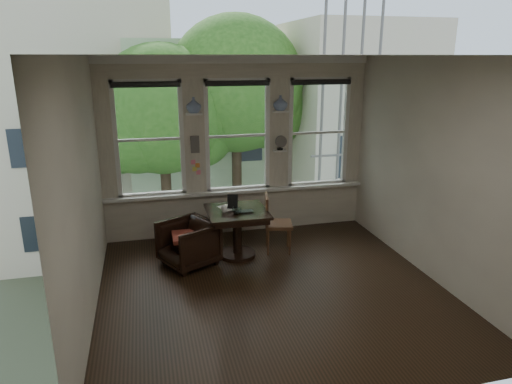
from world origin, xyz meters
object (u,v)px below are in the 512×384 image
object	(u,v)px
table	(237,233)
armchair_left	(188,243)
mug	(224,209)
side_chair_right	(278,224)
laptop	(244,213)

from	to	relation	value
table	armchair_left	bearing A→B (deg)	-170.76
table	mug	size ratio (longest dim) A/B	8.78
side_chair_right	armchair_left	bearing A→B (deg)	109.09
side_chair_right	laptop	distance (m)	0.70
side_chair_right	laptop	xyz separation A→B (m)	(-0.60, -0.20, 0.30)
side_chair_right	mug	world-z (taller)	side_chair_right
table	armchair_left	world-z (taller)	table
table	mug	world-z (taller)	mug
side_chair_right	mug	distance (m)	0.94
armchair_left	side_chair_right	distance (m)	1.45
laptop	armchair_left	bearing A→B (deg)	176.41
table	laptop	distance (m)	0.43
side_chair_right	mug	size ratio (longest dim) A/B	8.97
armchair_left	mug	world-z (taller)	mug
side_chair_right	mug	xyz separation A→B (m)	(-0.87, -0.06, 0.34)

